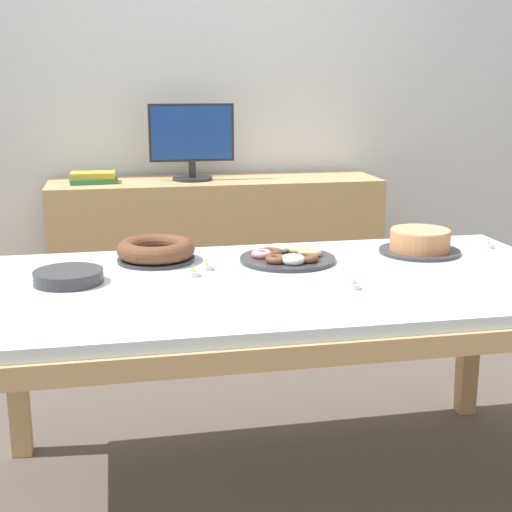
{
  "coord_description": "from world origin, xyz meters",
  "views": [
    {
      "loc": [
        -0.51,
        -2.08,
        1.34
      ],
      "look_at": [
        -0.08,
        0.06,
        0.8
      ],
      "focal_mm": 50.0,
      "sensor_mm": 36.0,
      "label": 1
    }
  ],
  "objects_px": {
    "tealight_near_cakes": "(354,286)",
    "tealight_right_edge": "(207,267)",
    "tealight_near_front": "(488,245)",
    "tealight_left_edge": "(193,273)",
    "computer_monitor": "(192,142)",
    "plate_stack": "(68,277)",
    "pastry_platter": "(288,257)",
    "book_stack": "(93,178)",
    "cake_golden_bundt": "(156,251)",
    "cake_chocolate_round": "(420,242)"
  },
  "relations": [
    {
      "from": "tealight_right_edge",
      "to": "tealight_near_front",
      "type": "height_order",
      "value": "same"
    },
    {
      "from": "tealight_left_edge",
      "to": "tealight_right_edge",
      "type": "height_order",
      "value": "same"
    },
    {
      "from": "pastry_platter",
      "to": "tealight_near_cakes",
      "type": "relative_size",
      "value": 8.17
    },
    {
      "from": "computer_monitor",
      "to": "pastry_platter",
      "type": "xyz_separation_m",
      "value": [
        0.18,
        -1.28,
        -0.29
      ]
    },
    {
      "from": "pastry_platter",
      "to": "tealight_right_edge",
      "type": "distance_m",
      "value": 0.29
    },
    {
      "from": "tealight_right_edge",
      "to": "cake_chocolate_round",
      "type": "bearing_deg",
      "value": 6.14
    },
    {
      "from": "plate_stack",
      "to": "tealight_right_edge",
      "type": "height_order",
      "value": "plate_stack"
    },
    {
      "from": "book_stack",
      "to": "plate_stack",
      "type": "distance_m",
      "value": 1.42
    },
    {
      "from": "cake_chocolate_round",
      "to": "tealight_near_cakes",
      "type": "height_order",
      "value": "cake_chocolate_round"
    },
    {
      "from": "tealight_near_cakes",
      "to": "plate_stack",
      "type": "bearing_deg",
      "value": 164.39
    },
    {
      "from": "cake_golden_bundt",
      "to": "tealight_left_edge",
      "type": "bearing_deg",
      "value": -65.01
    },
    {
      "from": "cake_chocolate_round",
      "to": "book_stack",
      "type": "bearing_deg",
      "value": 132.75
    },
    {
      "from": "cake_golden_bundt",
      "to": "tealight_right_edge",
      "type": "distance_m",
      "value": 0.21
    },
    {
      "from": "cake_golden_bundt",
      "to": "tealight_near_front",
      "type": "xyz_separation_m",
      "value": [
        1.21,
        -0.04,
        -0.03
      ]
    },
    {
      "from": "pastry_platter",
      "to": "tealight_left_edge",
      "type": "xyz_separation_m",
      "value": [
        -0.34,
        -0.13,
        -0.01
      ]
    },
    {
      "from": "book_stack",
      "to": "tealight_near_cakes",
      "type": "relative_size",
      "value": 5.99
    },
    {
      "from": "computer_monitor",
      "to": "book_stack",
      "type": "distance_m",
      "value": 0.52
    },
    {
      "from": "computer_monitor",
      "to": "cake_golden_bundt",
      "type": "bearing_deg",
      "value": -102.31
    },
    {
      "from": "tealight_near_cakes",
      "to": "cake_chocolate_round",
      "type": "bearing_deg",
      "value": 45.67
    },
    {
      "from": "book_stack",
      "to": "cake_golden_bundt",
      "type": "bearing_deg",
      "value": -79.11
    },
    {
      "from": "computer_monitor",
      "to": "pastry_platter",
      "type": "bearing_deg",
      "value": -81.91
    },
    {
      "from": "cake_chocolate_round",
      "to": "tealight_near_cakes",
      "type": "bearing_deg",
      "value": -134.33
    },
    {
      "from": "tealight_right_edge",
      "to": "plate_stack",
      "type": "bearing_deg",
      "value": -170.44
    },
    {
      "from": "book_stack",
      "to": "pastry_platter",
      "type": "distance_m",
      "value": 1.45
    },
    {
      "from": "cake_chocolate_round",
      "to": "tealight_near_front",
      "type": "relative_size",
      "value": 7.18
    },
    {
      "from": "computer_monitor",
      "to": "book_stack",
      "type": "xyz_separation_m",
      "value": [
        -0.49,
        0.0,
        -0.16
      ]
    },
    {
      "from": "cake_golden_bundt",
      "to": "tealight_right_edge",
      "type": "relative_size",
      "value": 6.62
    },
    {
      "from": "cake_golden_bundt",
      "to": "plate_stack",
      "type": "bearing_deg",
      "value": -141.61
    },
    {
      "from": "computer_monitor",
      "to": "tealight_right_edge",
      "type": "relative_size",
      "value": 10.6
    },
    {
      "from": "cake_chocolate_round",
      "to": "tealight_near_cakes",
      "type": "distance_m",
      "value": 0.54
    },
    {
      "from": "plate_stack",
      "to": "cake_golden_bundt",
      "type": "bearing_deg",
      "value": 38.39
    },
    {
      "from": "tealight_right_edge",
      "to": "tealight_near_cakes",
      "type": "bearing_deg",
      "value": -37.45
    },
    {
      "from": "tealight_left_edge",
      "to": "plate_stack",
      "type": "bearing_deg",
      "value": -179.8
    },
    {
      "from": "tealight_right_edge",
      "to": "book_stack",
      "type": "bearing_deg",
      "value": 105.96
    },
    {
      "from": "tealight_left_edge",
      "to": "tealight_right_edge",
      "type": "distance_m",
      "value": 0.09
    },
    {
      "from": "computer_monitor",
      "to": "tealight_left_edge",
      "type": "relative_size",
      "value": 10.6
    },
    {
      "from": "cake_chocolate_round",
      "to": "computer_monitor",
      "type": "bearing_deg",
      "value": 118.18
    },
    {
      "from": "computer_monitor",
      "to": "cake_chocolate_round",
      "type": "xyz_separation_m",
      "value": [
        0.67,
        -1.25,
        -0.26
      ]
    },
    {
      "from": "plate_stack",
      "to": "computer_monitor",
      "type": "bearing_deg",
      "value": 69.12
    },
    {
      "from": "book_stack",
      "to": "plate_stack",
      "type": "relative_size",
      "value": 1.14
    },
    {
      "from": "plate_stack",
      "to": "tealight_near_front",
      "type": "bearing_deg",
      "value": 6.83
    },
    {
      "from": "pastry_platter",
      "to": "plate_stack",
      "type": "height_order",
      "value": "pastry_platter"
    },
    {
      "from": "book_stack",
      "to": "cake_chocolate_round",
      "type": "distance_m",
      "value": 1.71
    },
    {
      "from": "book_stack",
      "to": "plate_stack",
      "type": "height_order",
      "value": "book_stack"
    },
    {
      "from": "cake_chocolate_round",
      "to": "plate_stack",
      "type": "height_order",
      "value": "cake_chocolate_round"
    },
    {
      "from": "tealight_left_edge",
      "to": "tealight_near_cakes",
      "type": "bearing_deg",
      "value": -27.43
    },
    {
      "from": "pastry_platter",
      "to": "tealight_right_edge",
      "type": "xyz_separation_m",
      "value": [
        -0.29,
        -0.06,
        -0.01
      ]
    },
    {
      "from": "book_stack",
      "to": "tealight_near_cakes",
      "type": "xyz_separation_m",
      "value": [
        0.78,
        -1.64,
        -0.13
      ]
    },
    {
      "from": "tealight_near_cakes",
      "to": "tealight_right_edge",
      "type": "bearing_deg",
      "value": 142.55
    },
    {
      "from": "tealight_near_front",
      "to": "pastry_platter",
      "type": "bearing_deg",
      "value": -176.47
    }
  ]
}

